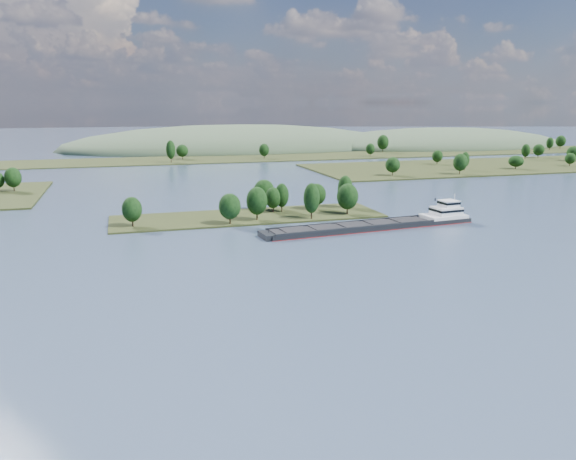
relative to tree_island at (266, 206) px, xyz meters
name	(u,v)px	position (x,y,z in m)	size (l,w,h in m)	color
ground	(297,259)	(-6.56, -59.08, -4.09)	(1800.00, 1800.00, 0.00)	#3A4C65
tree_island	(266,206)	(0.00, 0.00, 0.00)	(100.00, 32.97, 14.33)	#262F14
right_bank	(539,164)	(224.35, 120.22, -3.20)	(320.00, 90.00, 13.69)	#262F14
back_shoreline	(194,159)	(1.57, 220.79, -3.40)	(900.00, 60.00, 16.73)	#262F14
hill_east	(442,146)	(253.44, 290.92, -4.09)	(260.00, 140.00, 36.00)	#3D5138
hill_west	(236,148)	(53.44, 320.92, -4.09)	(320.00, 160.00, 44.00)	#3D5138
cargo_barge	(384,224)	(34.29, -29.23, -2.77)	(78.28, 16.84, 10.51)	black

